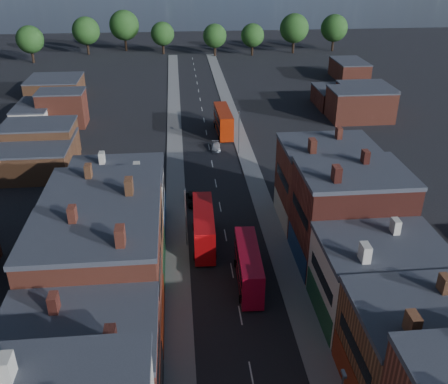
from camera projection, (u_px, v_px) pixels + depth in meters
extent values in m
cube|color=gray|center=(175.00, 179.00, 81.99)|extent=(3.00, 200.00, 0.12)
cube|color=gray|center=(254.00, 176.00, 83.10)|extent=(3.00, 200.00, 0.12)
cube|color=slate|center=(344.00, 374.00, 34.99)|extent=(0.25, 0.70, 0.25)
cylinder|color=slate|center=(186.00, 219.00, 62.56)|extent=(0.16, 0.16, 8.00)
cube|color=slate|center=(185.00, 190.00, 60.75)|extent=(0.25, 0.70, 0.25)
cylinder|color=slate|center=(239.00, 134.00, 90.10)|extent=(0.16, 0.16, 8.00)
cube|color=slate|center=(239.00, 112.00, 88.29)|extent=(0.25, 0.70, 0.25)
cube|color=#BD0A0E|center=(204.00, 227.00, 63.54)|extent=(2.80, 11.14, 4.43)
cube|color=black|center=(204.00, 233.00, 63.93)|extent=(2.83, 10.25, 0.91)
cube|color=black|center=(203.00, 220.00, 63.07)|extent=(2.83, 10.25, 0.91)
cylinder|color=black|center=(195.00, 256.00, 61.24)|extent=(0.33, 1.01, 1.01)
cylinder|color=black|center=(215.00, 256.00, 61.40)|extent=(0.33, 1.01, 1.01)
cylinder|color=black|center=(194.00, 227.00, 67.55)|extent=(0.33, 1.01, 1.01)
cylinder|color=black|center=(212.00, 226.00, 67.71)|extent=(0.33, 1.01, 1.01)
cube|color=#B00A23|center=(248.00, 266.00, 56.16)|extent=(2.76, 10.49, 4.16)
cube|color=black|center=(248.00, 272.00, 56.52)|extent=(2.79, 9.66, 0.85)
cube|color=black|center=(249.00, 259.00, 55.71)|extent=(2.79, 9.66, 0.85)
cylinder|color=black|center=(240.00, 299.00, 54.00)|extent=(0.32, 0.96, 0.95)
cylinder|color=black|center=(262.00, 298.00, 54.13)|extent=(0.32, 0.96, 0.95)
cylinder|color=black|center=(236.00, 264.00, 59.94)|extent=(0.32, 0.96, 0.95)
cylinder|color=black|center=(255.00, 263.00, 60.06)|extent=(0.32, 0.96, 0.95)
cube|color=#A22207|center=(223.00, 121.00, 100.30)|extent=(3.01, 11.78, 4.68)
cube|color=black|center=(223.00, 125.00, 100.71)|extent=(3.04, 10.85, 0.96)
cube|color=black|center=(223.00, 116.00, 99.80)|extent=(3.04, 10.85, 0.96)
cylinder|color=black|center=(219.00, 138.00, 97.82)|extent=(0.35, 1.07, 1.06)
cylinder|color=black|center=(232.00, 137.00, 98.12)|extent=(0.35, 1.07, 1.06)
cylinder|color=black|center=(215.00, 125.00, 104.45)|extent=(0.35, 1.07, 1.06)
cylinder|color=black|center=(227.00, 125.00, 104.75)|extent=(0.35, 1.07, 1.06)
imported|color=black|center=(194.00, 199.00, 74.40)|extent=(2.78, 4.96, 1.31)
imported|color=#BBBBBB|center=(216.00, 147.00, 93.62)|extent=(1.80, 4.08, 1.17)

